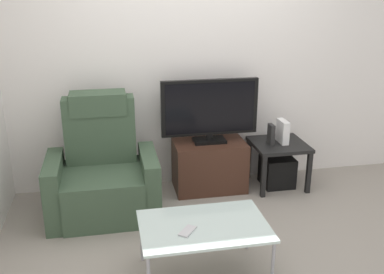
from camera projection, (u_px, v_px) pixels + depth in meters
name	position (u px, v px, depth m)	size (l,w,h in m)	color
ground_plane	(220.00, 232.00, 3.81)	(6.40, 6.40, 0.00)	gray
wall_back	(194.00, 59.00, 4.42)	(6.40, 0.06, 2.60)	silver
tv_stand	(209.00, 166.00, 4.53)	(0.72, 0.44, 0.50)	#3D2319
television	(210.00, 110.00, 4.35)	(0.96, 0.20, 0.64)	black
recliner_armchair	(103.00, 174.00, 4.05)	(0.98, 0.78, 1.08)	#384C38
side_table	(279.00, 150.00, 4.56)	(0.54, 0.54, 0.47)	black
subwoofer_box	(277.00, 171.00, 4.64)	(0.31, 0.31, 0.31)	black
book_upright	(271.00, 134.00, 4.47)	(0.04, 0.11, 0.21)	#262626
game_console	(283.00, 131.00, 4.52)	(0.07, 0.20, 0.23)	white
coffee_table	(204.00, 228.00, 3.12)	(0.90, 0.60, 0.42)	#B2C6C1
cell_phone	(188.00, 231.00, 3.02)	(0.07, 0.15, 0.01)	#B7B7BC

